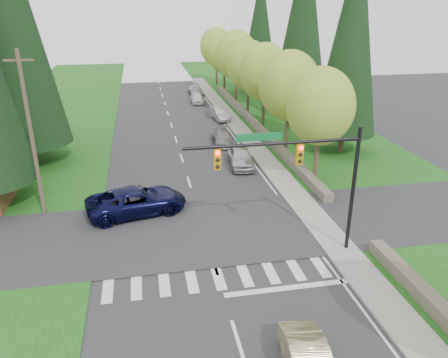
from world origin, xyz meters
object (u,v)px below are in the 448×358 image
object	(u,v)px
suv_navy	(137,201)
parked_car_a	(241,157)
parked_car_d	(197,98)
parked_car_e	(196,90)
parked_car_c	(220,114)
parked_car_b	(223,138)

from	to	relation	value
suv_navy	parked_car_a	xyz separation A→B (m)	(8.28, 7.13, -0.08)
parked_car_a	suv_navy	bearing A→B (deg)	-134.15
parked_car_a	parked_car_d	distance (m)	24.21
parked_car_a	parked_car_e	size ratio (longest dim) A/B	1.03
suv_navy	parked_car_c	size ratio (longest dim) A/B	1.53
parked_car_b	parked_car_a	bearing A→B (deg)	-83.91
parked_car_c	parked_car_d	world-z (taller)	parked_car_c
parked_car_b	parked_car_c	bearing A→B (deg)	84.36
suv_navy	parked_car_a	distance (m)	10.93
parked_car_d	parked_car_e	world-z (taller)	parked_car_d
suv_navy	parked_car_c	xyz separation A→B (m)	(9.37, 22.30, -0.19)
parked_car_b	parked_car_c	distance (m)	9.14
suv_navy	parked_car_d	distance (m)	32.34
parked_car_a	parked_car_d	bearing A→B (deg)	95.85
suv_navy	parked_car_e	xyz separation A→B (m)	(8.52, 37.04, -0.21)
suv_navy	parked_car_c	distance (m)	24.19
parked_car_c	parked_car_e	world-z (taller)	parked_car_c
parked_car_a	parked_car_c	distance (m)	15.21
parked_car_d	parked_car_c	bearing A→B (deg)	-79.70
suv_navy	parked_car_a	bearing A→B (deg)	-62.25
parked_car_b	parked_car_c	xyz separation A→B (m)	(1.40, 9.03, 0.05)
parked_car_c	parked_car_e	bearing A→B (deg)	87.80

